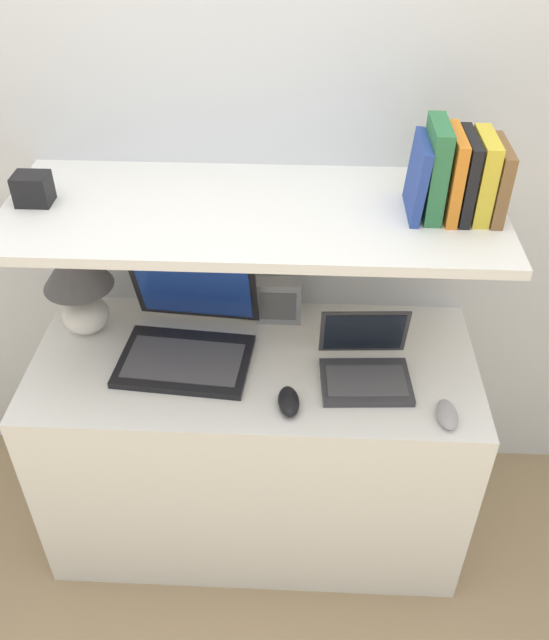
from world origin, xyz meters
TOP-DOWN VIEW (x-y plane):
  - ground_plane at (0.00, 0.00)m, footprint 12.00×12.00m
  - wall_back at (0.00, 0.65)m, footprint 6.00×0.05m
  - desk at (0.00, 0.29)m, footprint 1.31×0.58m
  - back_riser at (0.00, 0.60)m, footprint 1.31×0.04m
  - shelf at (0.00, 0.36)m, footprint 1.31×0.52m
  - table_lamp at (-0.53, 0.42)m, footprint 0.21×0.21m
  - laptop_large at (-0.20, 0.32)m, footprint 0.41×0.38m
  - laptop_small at (0.32, 0.24)m, footprint 0.26×0.24m
  - computer_mouse at (0.11, 0.11)m, footprint 0.07×0.12m
  - second_mouse at (0.53, 0.08)m, footprint 0.06×0.11m
  - router_box at (0.06, 0.50)m, footprint 0.14×0.06m
  - book_brown at (0.61, 0.36)m, footprint 0.03×0.18m
  - book_yellow at (0.57, 0.36)m, footprint 0.04×0.17m
  - book_black at (0.53, 0.36)m, footprint 0.03×0.18m
  - book_orange at (0.50, 0.36)m, footprint 0.03×0.18m
  - book_green at (0.45, 0.36)m, footprint 0.04×0.16m
  - book_blue at (0.41, 0.36)m, footprint 0.04×0.18m
  - shelf_gadget at (-0.57, 0.36)m, footprint 0.09×0.07m

SIDE VIEW (x-z plane):
  - ground_plane at x=0.00m, z-range 0.00..0.00m
  - desk at x=0.00m, z-range 0.00..0.74m
  - back_riser at x=0.00m, z-range 0.00..1.18m
  - computer_mouse at x=0.11m, z-range 0.74..0.78m
  - second_mouse at x=0.53m, z-range 0.74..0.78m
  - laptop_small at x=0.32m, z-range 0.69..0.87m
  - laptop_large at x=-0.20m, z-range 0.66..0.92m
  - router_box at x=0.06m, z-range 0.74..0.88m
  - table_lamp at x=-0.53m, z-range 0.77..1.08m
  - shelf at x=0.00m, z-range 1.18..1.21m
  - wall_back at x=0.00m, z-range 0.00..2.40m
  - shelf_gadget at x=-0.57m, z-range 1.21..1.29m
  - book_brown at x=0.61m, z-range 1.21..1.39m
  - book_blue at x=0.41m, z-range 1.21..1.40m
  - book_black at x=0.53m, z-range 1.21..1.41m
  - book_yellow at x=0.57m, z-range 1.21..1.41m
  - book_orange at x=0.50m, z-range 1.21..1.42m
  - book_green at x=0.45m, z-range 1.21..1.44m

